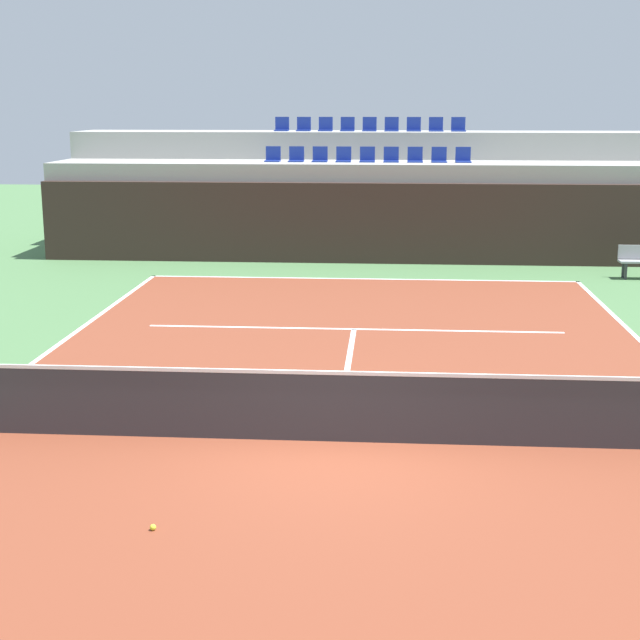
{
  "coord_description": "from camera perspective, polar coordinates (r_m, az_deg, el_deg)",
  "views": [
    {
      "loc": [
        0.66,
        -11.76,
        4.37
      ],
      "look_at": [
        -0.35,
        2.0,
        1.2
      ],
      "focal_mm": 52.68,
      "sensor_mm": 36.0,
      "label": 1
    }
  ],
  "objects": [
    {
      "name": "tennis_ball_0",
      "position": [
        10.23,
        -10.11,
        -12.29
      ],
      "size": [
        0.07,
        0.07,
        0.07
      ],
      "primitive_type": "sphere",
      "color": "#CCE033",
      "rests_on": "court_surface"
    },
    {
      "name": "stands_tier_upper",
      "position": [
        30.16,
        2.98,
        7.99
      ],
      "size": [
        18.45,
        2.4,
        3.56
      ],
      "primitive_type": "cube",
      "color": "#9E9E99",
      "rests_on": "ground_plane"
    },
    {
      "name": "baseline_far",
      "position": [
        24.11,
        2.58,
        2.51
      ],
      "size": [
        11.0,
        0.1,
        0.0
      ],
      "primitive_type": "cube",
      "color": "white",
      "rests_on": "court_surface"
    },
    {
      "name": "court_surface",
      "position": [
        12.56,
        0.94,
        -7.4
      ],
      "size": [
        11.0,
        24.0,
        0.01
      ],
      "primitive_type": "cube",
      "color": "brown",
      "rests_on": "ground_plane"
    },
    {
      "name": "stands_tier_lower",
      "position": [
        27.81,
        2.85,
        6.73
      ],
      "size": [
        18.45,
        2.4,
        2.74
      ],
      "primitive_type": "cube",
      "color": "#9E9E99",
      "rests_on": "ground_plane"
    },
    {
      "name": "tennis_net",
      "position": [
        12.39,
        0.95,
        -5.21
      ],
      "size": [
        11.08,
        0.08,
        1.07
      ],
      "color": "black",
      "rests_on": "court_surface"
    },
    {
      "name": "seating_row_lower",
      "position": [
        27.78,
        2.89,
        9.82
      ],
      "size": [
        5.99,
        0.44,
        0.44
      ],
      "color": "navy",
      "rests_on": "stands_tier_lower"
    },
    {
      "name": "service_line_far",
      "position": [
        18.68,
        2.07,
        -0.56
      ],
      "size": [
        8.26,
        0.1,
        0.0
      ],
      "primitive_type": "cube",
      "color": "white",
      "rests_on": "court_surface"
    },
    {
      "name": "centre_service_line",
      "position": [
        15.59,
        1.62,
        -3.29
      ],
      "size": [
        0.1,
        6.4,
        0.0
      ],
      "primitive_type": "cube",
      "color": "white",
      "rests_on": "court_surface"
    },
    {
      "name": "ground_plane",
      "position": [
        12.56,
        0.94,
        -7.42
      ],
      "size": [
        80.0,
        80.0,
        0.0
      ],
      "primitive_type": "plane",
      "color": "#477042"
    },
    {
      "name": "back_wall",
      "position": [
        26.5,
        2.77,
        5.89
      ],
      "size": [
        18.45,
        0.3,
        2.25
      ],
      "primitive_type": "cube",
      "color": "#33231E",
      "rests_on": "ground_plane"
    },
    {
      "name": "seating_row_upper",
      "position": [
        30.15,
        3.03,
        11.62
      ],
      "size": [
        5.99,
        0.44,
        0.44
      ],
      "color": "navy",
      "rests_on": "stands_tier_upper"
    }
  ]
}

